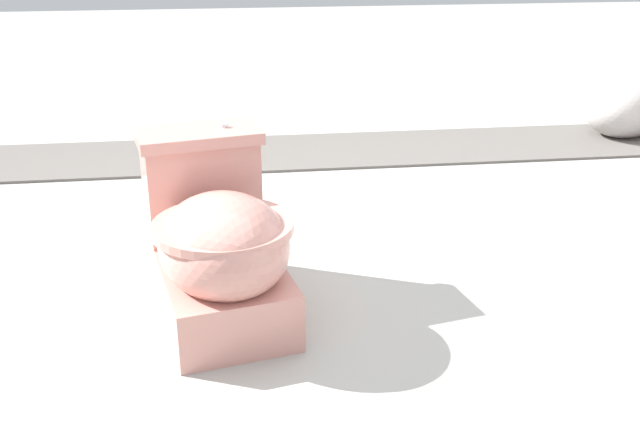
% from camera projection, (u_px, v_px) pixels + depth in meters
% --- Properties ---
extents(ground_plane, '(14.00, 14.00, 0.00)m').
position_uv_depth(ground_plane, '(282.00, 276.00, 2.46)').
color(ground_plane, '#A8A59E').
extents(gravel_strip, '(0.56, 8.00, 0.01)m').
position_uv_depth(gravel_strip, '(361.00, 149.00, 3.71)').
color(gravel_strip, '#605B56').
rests_on(gravel_strip, ground).
extents(toilet, '(0.69, 0.49, 0.52)m').
position_uv_depth(toilet, '(218.00, 244.00, 2.16)').
color(toilet, tan).
rests_on(toilet, ground).
extents(boulder_near, '(0.51, 0.55, 0.31)m').
position_uv_depth(boulder_near, '(625.00, 108.00, 3.89)').
color(boulder_near, '#B7B2AD').
rests_on(boulder_near, ground).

